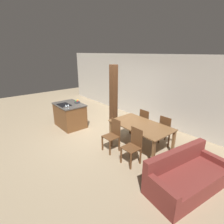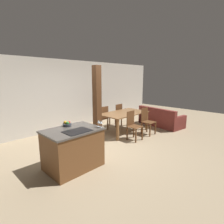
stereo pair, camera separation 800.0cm
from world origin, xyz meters
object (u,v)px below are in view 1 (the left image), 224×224
Objects in this scene: wine_glass_near at (66,106)px; dining_chair_far_right at (166,130)px; couch at (186,177)px; dining_chair_far_left at (146,122)px; kitchen_island at (70,115)px; fruit_bowl at (77,101)px; dining_table at (141,127)px; wine_glass_middle at (68,105)px; dining_chair_near_right at (133,145)px; dining_chair_near_left at (113,135)px; timber_post at (113,101)px.

wine_glass_near is 0.17× the size of dining_chair_far_right.
dining_chair_far_left is at bearing 68.14° from couch.
kitchen_island is 0.60m from fruit_bowl.
dining_chair_far_right is (0.41, 0.74, -0.16)m from dining_table.
wine_glass_middle is 4.18m from couch.
dining_chair_far_left is 1.00× the size of dining_chair_far_right.
kitchen_island is at bearing 151.60° from wine_glass_middle.
couch is (2.18, -1.27, -0.24)m from dining_chair_far_left.
wine_glass_near is at bearing 46.71° from dining_chair_far_left.
kitchen_island is at bearing -162.58° from dining_table.
fruit_bowl is 3.20m from dining_chair_near_right.
dining_chair_near_left is at bearing 12.94° from wine_glass_middle.
timber_post is at bearing 30.85° from kitchen_island.
dining_chair_near_left is at bearing 90.00° from dining_chair_far_left.
dining_chair_far_left is at bearing 118.85° from dining_chair_near_right.
wine_glass_near is at bearing -151.26° from dining_table.
dining_chair_near_right is 1.40m from couch.
kitchen_island is 0.62× the size of couch.
dining_chair_far_left is 0.40× the size of timber_post.
dining_chair_far_left is 0.49× the size of couch.
couch is at bearing 0.54° from fruit_bowl.
dining_chair_near_left is (2.34, -0.17, -0.46)m from fruit_bowl.
wine_glass_near is at bearing -164.71° from dining_chair_near_left.
couch is (4.06, 0.72, -0.77)m from wine_glass_near.
wine_glass_middle reaches higher than kitchen_island.
wine_glass_middle is at bearing 35.36° from dining_chair_far_right.
dining_chair_near_right reaches higher than couch.
couch is 0.81× the size of timber_post.
dining_chair_far_left is (2.41, 1.62, 0.04)m from kitchen_island.
dining_chair_near_right is (3.23, 0.14, 0.04)m from kitchen_island.
timber_post reaches higher than dining_chair_near_left.
fruit_bowl reaches higher than dining_table.
kitchen_island is 1.28× the size of dining_chair_far_right.
dining_chair_far_right is at bearing 61.15° from dining_table.
couch is at bearing 149.75° from dining_chair_far_left.
wine_glass_near is 0.07× the size of timber_post.
fruit_bowl reaches higher than couch.
fruit_bowl is (0.07, 0.31, 0.51)m from kitchen_island.
dining_table is (2.82, 0.88, 0.20)m from kitchen_island.
dining_chair_far_right is at bearing -180.00° from dining_chair_far_left.
wine_glass_middle is at bearing -167.06° from dining_chair_near_left.
dining_chair_near_left is at bearing 3.42° from kitchen_island.
couch is (4.52, 0.04, -0.70)m from fruit_bowl.
fruit_bowl is 3.45m from dining_chair_far_right.
dining_chair_near_left is (2.41, 0.14, 0.04)m from kitchen_island.
dining_chair_near_right is at bearing 0.00° from dining_chair_near_left.
couch is at bearing 4.41° from kitchen_island.
kitchen_island is 2.91m from dining_chair_far_left.
wine_glass_middle is at bearing -129.71° from timber_post.
fruit_bowl is 2.40m from dining_chair_near_left.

